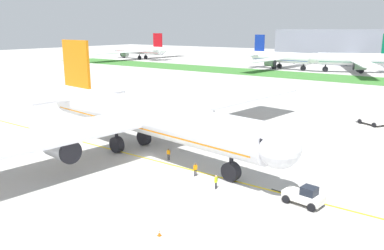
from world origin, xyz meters
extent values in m
plane|color=#ADAAA5|center=(0.00, 0.00, 0.00)|extent=(600.00, 600.00, 0.00)
cube|color=yellow|center=(0.00, -0.41, 0.00)|extent=(280.00, 0.36, 0.01)
cube|color=#38722D|center=(0.00, 112.72, 0.05)|extent=(320.00, 24.00, 0.10)
cylinder|color=white|center=(-1.48, 1.41, 5.80)|extent=(43.71, 10.40, 5.15)
cube|color=orange|center=(-1.48, 1.41, 4.89)|extent=(41.93, 9.78, 0.62)
sphere|color=white|center=(21.47, -1.41, 5.80)|extent=(4.89, 4.89, 4.89)
cone|color=white|center=(-25.32, 4.33, 6.18)|extent=(6.16, 5.04, 4.38)
cube|color=orange|center=(-19.57, 3.63, 12.49)|extent=(7.82, 1.46, 8.24)
cube|color=white|center=(-19.81, 8.85, 6.57)|extent=(5.74, 8.76, 0.36)
cube|color=white|center=(-21.06, -1.38, 6.57)|extent=(5.74, 8.76, 0.36)
cube|color=white|center=(-0.94, 23.62, 5.15)|extent=(14.23, 39.94, 0.41)
cylinder|color=#B7BABF|center=(-0.72, 14.73, 3.59)|extent=(5.20, 3.41, 2.83)
cylinder|color=black|center=(1.71, 14.44, 3.59)|extent=(0.78, 3.00, 2.98)
cylinder|color=#B7BABF|center=(-3.96, -11.70, 3.59)|extent=(5.20, 3.41, 2.83)
cylinder|color=black|center=(-1.53, -12.00, 3.59)|extent=(0.78, 3.00, 2.98)
cylinder|color=black|center=(14.89, -0.60, 2.22)|extent=(0.54, 0.54, 2.00)
cylinder|color=black|center=(14.89, -0.60, 1.22)|extent=(2.56, 1.39, 2.45)
cylinder|color=black|center=(-4.60, 4.52, 2.22)|extent=(0.54, 0.54, 2.00)
cylinder|color=black|center=(-4.60, 4.52, 1.22)|extent=(2.56, 1.39, 2.45)
cylinder|color=black|center=(-5.25, -0.85, 2.22)|extent=(0.54, 0.54, 2.00)
cylinder|color=black|center=(-5.25, -0.85, 1.22)|extent=(2.56, 1.39, 2.45)
cube|color=black|center=(20.70, -1.31, 6.44)|extent=(2.26, 4.05, 0.93)
sphere|color=black|center=(-17.54, 5.92, 6.26)|extent=(0.36, 0.36, 0.36)
sphere|color=black|center=(-14.81, 5.59, 6.26)|extent=(0.36, 0.36, 0.36)
sphere|color=black|center=(-12.09, 5.25, 6.26)|extent=(0.36, 0.36, 0.36)
sphere|color=black|center=(-9.36, 4.92, 6.26)|extent=(0.36, 0.36, 0.36)
sphere|color=black|center=(-6.63, 4.58, 6.26)|extent=(0.36, 0.36, 0.36)
sphere|color=black|center=(-3.90, 4.25, 6.26)|extent=(0.36, 0.36, 0.36)
sphere|color=black|center=(-1.17, 3.92, 6.26)|extent=(0.36, 0.36, 0.36)
sphere|color=black|center=(1.56, 3.58, 6.26)|extent=(0.36, 0.36, 0.36)
sphere|color=black|center=(4.29, 3.25, 6.26)|extent=(0.36, 0.36, 0.36)
sphere|color=black|center=(7.01, 2.91, 6.26)|extent=(0.36, 0.36, 0.36)
sphere|color=black|center=(9.74, 2.58, 6.26)|extent=(0.36, 0.36, 0.36)
sphere|color=black|center=(12.47, 2.24, 6.26)|extent=(0.36, 0.36, 0.36)
sphere|color=black|center=(15.20, 1.91, 6.26)|extent=(0.36, 0.36, 0.36)
cube|color=white|center=(24.64, -1.80, 0.87)|extent=(4.48, 2.46, 0.84)
cube|color=black|center=(25.28, -1.87, 1.74)|extent=(1.71, 1.66, 0.90)
cylinder|color=black|center=(21.63, -1.43, 0.60)|extent=(1.80, 0.34, 0.12)
cylinder|color=black|center=(23.04, -2.58, 0.45)|extent=(0.94, 0.46, 0.90)
cylinder|color=black|center=(23.28, -0.65, 0.45)|extent=(0.94, 0.46, 0.90)
cylinder|color=black|center=(26.01, -2.95, 0.45)|extent=(0.94, 0.46, 0.90)
cylinder|color=black|center=(26.25, -1.01, 0.45)|extent=(0.94, 0.46, 0.90)
cylinder|color=black|center=(14.78, -3.97, 0.44)|extent=(0.13, 0.13, 0.88)
cylinder|color=#BFE519|center=(14.82, -4.12, 1.16)|extent=(0.10, 0.10, 0.56)
cylinder|color=black|center=(14.73, -3.77, 0.44)|extent=(0.13, 0.13, 0.88)
cylinder|color=#BFE519|center=(14.70, -3.63, 1.16)|extent=(0.10, 0.10, 0.56)
cube|color=#BFE519|center=(14.76, -3.87, 1.19)|extent=(0.36, 0.51, 0.62)
sphere|color=tan|center=(14.76, -3.87, 1.63)|extent=(0.24, 0.24, 0.24)
cylinder|color=black|center=(10.33, -2.03, 0.44)|extent=(0.13, 0.13, 0.88)
cylinder|color=orange|center=(10.27, -2.17, 1.16)|extent=(0.10, 0.10, 0.56)
cylinder|color=black|center=(10.41, -1.84, 0.44)|extent=(0.13, 0.13, 0.88)
cylinder|color=orange|center=(10.46, -1.69, 1.16)|extent=(0.10, 0.10, 0.56)
cube|color=orange|center=(10.37, -1.93, 1.19)|extent=(0.41, 0.52, 0.62)
sphere|color=brown|center=(10.37, -1.93, 1.64)|extent=(0.24, 0.24, 0.24)
cylinder|color=black|center=(3.58, 1.02, 0.43)|extent=(0.13, 0.13, 0.86)
cylinder|color=orange|center=(3.73, 1.04, 1.13)|extent=(0.10, 0.10, 0.55)
cylinder|color=black|center=(3.38, 0.99, 0.43)|extent=(0.13, 0.13, 0.86)
cylinder|color=orange|center=(3.23, 0.97, 1.13)|extent=(0.10, 0.10, 0.55)
cube|color=orange|center=(3.48, 1.01, 1.16)|extent=(0.48, 0.31, 0.61)
sphere|color=brown|center=(3.48, 1.01, 1.60)|extent=(0.23, 0.23, 0.23)
cube|color=#F2590C|center=(16.37, -16.05, 0.01)|extent=(0.36, 0.36, 0.03)
cone|color=#F2590C|center=(16.37, -16.05, 0.31)|extent=(0.28, 0.28, 0.55)
cylinder|color=white|center=(16.37, -16.05, 0.33)|extent=(0.17, 0.17, 0.06)
cube|color=white|center=(21.79, 41.38, 1.57)|extent=(4.44, 3.81, 2.23)
cube|color=white|center=(23.94, 40.23, 1.40)|extent=(2.34, 2.62, 1.90)
cube|color=#263347|center=(24.55, 39.91, 1.78)|extent=(0.97, 1.72, 0.84)
cylinder|color=black|center=(24.48, 41.23, 0.45)|extent=(0.93, 0.69, 0.90)
cylinder|color=black|center=(23.41, 39.23, 0.45)|extent=(0.93, 0.69, 0.90)
cylinder|color=black|center=(21.49, 42.84, 0.45)|extent=(0.93, 0.69, 0.90)
cylinder|color=black|center=(20.42, 40.83, 0.45)|extent=(0.93, 0.69, 0.90)
cylinder|color=white|center=(-132.60, 138.20, 5.49)|extent=(39.57, 7.73, 4.88)
cube|color=#B20C14|center=(-132.60, 138.20, 4.64)|extent=(37.98, 7.23, 0.59)
sphere|color=white|center=(-153.55, 139.72, 5.49)|extent=(4.64, 4.64, 4.64)
cone|color=white|center=(-110.80, 136.61, 5.86)|extent=(5.66, 4.53, 4.15)
cube|color=#B20C14|center=(-116.13, 136.99, 11.84)|extent=(7.10, 1.00, 7.81)
cube|color=white|center=(-115.70, 132.07, 6.23)|extent=(4.88, 8.11, 0.34)
cube|color=white|center=(-114.99, 141.81, 6.23)|extent=(4.88, 8.11, 0.34)
cube|color=white|center=(-132.10, 117.97, 4.88)|extent=(11.20, 35.93, 0.39)
cube|color=white|center=(-129.17, 158.14, 4.88)|extent=(11.20, 35.93, 0.39)
cylinder|color=#B7BABF|center=(-132.70, 126.00, 3.41)|extent=(4.82, 3.02, 2.69)
cylinder|color=black|center=(-135.01, 126.16, 3.41)|extent=(0.61, 2.84, 2.82)
cylinder|color=#B7BABF|center=(-130.93, 150.28, 3.41)|extent=(4.82, 3.02, 2.69)
cylinder|color=black|center=(-133.24, 150.45, 3.41)|extent=(0.61, 2.84, 2.82)
cylinder|color=black|center=(-147.50, 139.28, 2.11)|extent=(0.51, 0.51, 1.89)
cylinder|color=black|center=(-147.50, 139.28, 1.16)|extent=(2.39, 1.21, 2.32)
cylinder|color=black|center=(-129.65, 135.41, 2.11)|extent=(0.51, 0.51, 1.89)
cylinder|color=black|center=(-129.65, 135.41, 1.16)|extent=(2.39, 1.21, 2.32)
cylinder|color=black|center=(-129.27, 140.52, 2.11)|extent=(0.51, 0.51, 1.89)
cylinder|color=black|center=(-129.27, 140.52, 1.16)|extent=(2.39, 1.21, 2.32)
cylinder|color=white|center=(-36.13, 132.06, 5.45)|extent=(29.11, 7.19, 4.85)
cube|color=navy|center=(-36.13, 132.06, 4.61)|extent=(27.93, 6.71, 0.58)
sphere|color=white|center=(-20.45, 130.77, 5.45)|extent=(4.61, 4.61, 4.61)
cone|color=white|center=(-52.66, 133.42, 5.82)|extent=(5.65, 4.54, 4.12)
cube|color=navy|center=(-48.19, 133.05, 11.76)|extent=(5.21, 0.91, 7.76)
cube|color=white|center=(-48.37, 137.93, 6.18)|extent=(3.79, 7.99, 0.34)
cube|color=white|center=(-49.16, 128.27, 6.18)|extent=(3.79, 7.99, 0.34)
cube|color=white|center=(-36.31, 147.52, 4.85)|extent=(8.44, 26.36, 0.39)
cube|color=white|center=(-38.83, 116.84, 4.85)|extent=(8.44, 26.36, 0.39)
cylinder|color=#B7BABF|center=(-35.92, 141.63, 3.38)|extent=(4.81, 3.03, 2.67)
cylinder|color=black|center=(-33.63, 141.44, 3.38)|extent=(0.63, 2.82, 2.80)
cylinder|color=#B7BABF|center=(-37.49, 122.59, 3.38)|extent=(4.81, 3.03, 2.67)
cylinder|color=black|center=(-35.19, 122.40, 3.38)|extent=(0.63, 2.82, 2.80)
cylinder|color=black|center=(-25.22, 131.17, 2.09)|extent=(0.51, 0.51, 1.88)
cylinder|color=black|center=(-25.22, 131.17, 1.15)|extent=(2.38, 1.22, 2.30)
cylinder|color=black|center=(-38.22, 134.79, 2.09)|extent=(0.51, 0.51, 1.88)
cylinder|color=black|center=(-38.22, 134.79, 1.15)|extent=(2.38, 1.22, 2.30)
cylinder|color=black|center=(-38.64, 129.71, 2.09)|extent=(0.51, 0.51, 1.88)
cylinder|color=black|center=(-38.64, 129.71, 1.15)|extent=(2.38, 1.22, 2.30)
cylinder|color=white|center=(-4.90, 136.57, 5.74)|extent=(30.25, 16.52, 5.10)
cube|color=#055938|center=(-4.90, 136.57, 4.85)|extent=(28.97, 15.67, 0.61)
sphere|color=white|center=(-20.33, 130.13, 5.74)|extent=(4.85, 4.85, 4.85)
cube|color=white|center=(2.81, 122.08, 5.10)|extent=(16.85, 28.06, 0.41)
cube|color=white|center=(-9.78, 152.25, 5.10)|extent=(16.85, 28.06, 0.41)
cylinder|color=#B7BABF|center=(-0.42, 127.45, 3.56)|extent=(5.55, 4.46, 2.81)
cylinder|color=black|center=(-2.66, 126.52, 3.56)|extent=(1.52, 2.88, 2.95)
cylinder|color=#B7BABF|center=(-8.23, 146.16, 3.56)|extent=(5.55, 4.46, 2.81)
cylinder|color=black|center=(-10.47, 145.23, 3.56)|extent=(1.52, 2.88, 2.95)
cylinder|color=black|center=(-15.65, 132.08, 2.20)|extent=(0.53, 0.53, 1.98)
cylinder|color=black|center=(-15.65, 132.08, 1.21)|extent=(2.66, 1.94, 2.42)
cylinder|color=black|center=(-1.60, 135.04, 2.20)|extent=(0.53, 0.53, 1.98)
cylinder|color=black|center=(-1.60, 135.04, 1.21)|extent=(2.66, 1.94, 2.42)
cylinder|color=black|center=(-3.66, 139.99, 2.20)|extent=(0.53, 0.53, 1.98)
cylinder|color=black|center=(-3.66, 139.99, 1.21)|extent=(2.66, 1.94, 2.42)
camera|label=1|loc=(37.90, -40.53, 18.61)|focal=36.52mm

